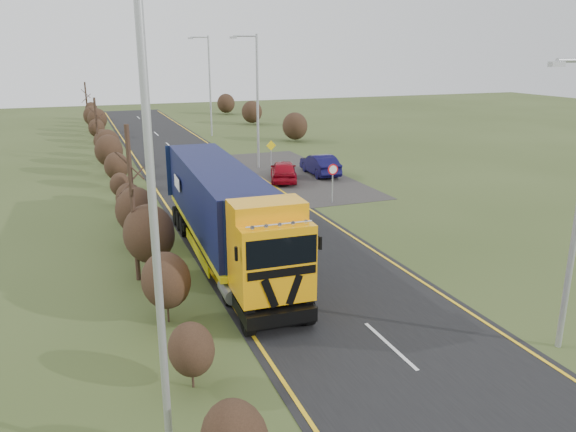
{
  "coord_description": "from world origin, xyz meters",
  "views": [
    {
      "loc": [
        -8.33,
        -17.07,
        8.62
      ],
      "look_at": [
        -0.66,
        2.9,
        2.28
      ],
      "focal_mm": 35.0,
      "sensor_mm": 36.0,
      "label": 1
    }
  ],
  "objects_px": {
    "lorry": "(224,209)",
    "speed_sign": "(333,176)",
    "car_red_hatchback": "(284,171)",
    "car_blue_sedan": "(320,165)"
  },
  "relations": [
    {
      "from": "lorry",
      "to": "speed_sign",
      "type": "xyz_separation_m",
      "value": [
        8.31,
        6.97,
        -0.67
      ]
    },
    {
      "from": "lorry",
      "to": "car_blue_sedan",
      "type": "bearing_deg",
      "value": 54.99
    },
    {
      "from": "car_red_hatchback",
      "to": "speed_sign",
      "type": "relative_size",
      "value": 1.85
    },
    {
      "from": "car_red_hatchback",
      "to": "car_blue_sedan",
      "type": "distance_m",
      "value": 3.33
    },
    {
      "from": "lorry",
      "to": "speed_sign",
      "type": "distance_m",
      "value": 10.86
    },
    {
      "from": "car_blue_sedan",
      "to": "speed_sign",
      "type": "bearing_deg",
      "value": 73.86
    },
    {
      "from": "lorry",
      "to": "car_red_hatchback",
      "type": "bearing_deg",
      "value": 62.2
    },
    {
      "from": "lorry",
      "to": "car_blue_sedan",
      "type": "xyz_separation_m",
      "value": [
        10.77,
        14.24,
        -1.54
      ]
    },
    {
      "from": "car_blue_sedan",
      "to": "speed_sign",
      "type": "distance_m",
      "value": 7.73
    },
    {
      "from": "lorry",
      "to": "car_red_hatchback",
      "type": "height_order",
      "value": "lorry"
    }
  ]
}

